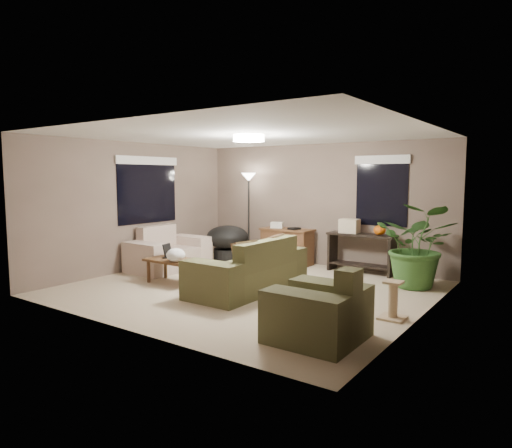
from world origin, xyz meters
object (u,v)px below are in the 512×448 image
Objects in this scene: houseplant at (419,255)px; loveseat at (168,254)px; coffee_table at (174,263)px; floor_lamp at (249,187)px; papasan_chair at (228,241)px; desk at (287,246)px; armchair at (319,314)px; main_sofa at (251,272)px; cat_scratching_post at (393,303)px; console_table at (361,250)px.

loveseat is at bearing -163.97° from houseplant.
floor_lamp is at bearing 96.93° from coffee_table.
floor_lamp is at bearing 77.53° from papasan_chair.
loveseat reaches higher than coffee_table.
loveseat reaches higher than desk.
papasan_chair reaches higher than desk.
armchair is 1.00× the size of coffee_table.
floor_lamp is (0.13, 0.59, 1.13)m from papasan_chair.
armchair is 3.13m from houseplant.
main_sofa is 2.79m from houseplant.
coffee_table is at bearing -83.07° from floor_lamp.
cat_scratching_post is (2.37, -0.14, -0.08)m from main_sofa.
console_table is 2.60× the size of cat_scratching_post.
floor_lamp reaches higher than console_table.
loveseat is 3.79m from console_table.
loveseat is at bearing -110.62° from floor_lamp.
loveseat is 3.20× the size of cat_scratching_post.
console_table is 0.68× the size of floor_lamp.
floor_lamp reaches higher than loveseat.
main_sofa is at bearing 14.88° from coffee_table.
cat_scratching_post is at bearing -83.52° from houseplant.
papasan_chair is at bearing -166.34° from console_table.
coffee_table is 2.00× the size of cat_scratching_post.
floor_lamp reaches higher than armchair.
desk reaches higher than coffee_table.
houseplant is at bearing -7.55° from floor_lamp.
main_sofa is 2.37m from armchair.
main_sofa is 2.51m from console_table.
papasan_chair is (-1.13, -0.58, 0.09)m from desk.
console_table is (3.28, 1.88, 0.14)m from loveseat.
main_sofa is at bearing -53.34° from floor_lamp.
main_sofa and armchair have the same top height.
floor_lamp reaches higher than papasan_chair.
armchair is 0.71× the size of houseplant.
coffee_table is at bearing -176.66° from cat_scratching_post.
desk and console_table have the same top height.
desk is 2.20× the size of cat_scratching_post.
floor_lamp is (-1.68, 2.26, 1.30)m from main_sofa.
loveseat is at bearing 172.81° from cat_scratching_post.
main_sofa is 2.20× the size of armchair.
loveseat is 4.77m from cat_scratching_post.
console_table reaches higher than coffee_table.
coffee_table is 3.74m from cat_scratching_post.
coffee_table is at bearing -104.70° from desk.
armchair is (4.30, -1.82, 0.00)m from loveseat.
cat_scratching_post is (4.73, -0.60, -0.08)m from loveseat.
cat_scratching_post is at bearing -7.19° from loveseat.
armchair is 0.86× the size of papasan_chair.
main_sofa is 2.47m from papasan_chair.
main_sofa is 1.38× the size of loveseat.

